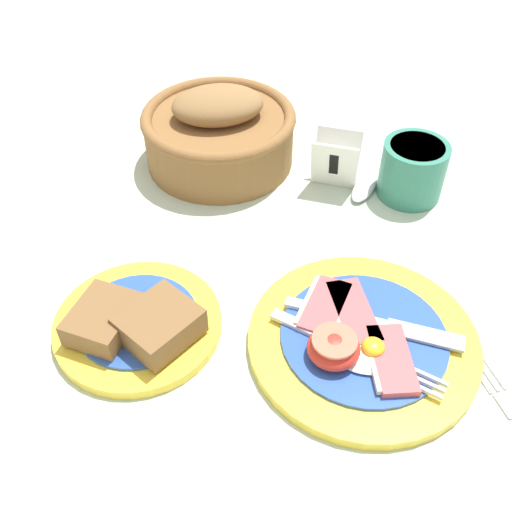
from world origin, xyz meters
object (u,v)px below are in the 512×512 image
at_px(breakfast_plate, 355,342).
at_px(bread_basket, 216,132).
at_px(sugar_cup, 409,169).
at_px(bread_plate, 132,323).
at_px(teaspoon_by_saucer, 354,199).
at_px(number_card, 332,161).

height_order(breakfast_plate, bread_basket, bread_basket).
height_order(sugar_cup, bread_basket, bread_basket).
bearing_deg(bread_plate, bread_basket, 83.78).
relative_size(bread_plate, bread_basket, 0.84).
bearing_deg(bread_plate, sugar_cup, 42.89).
xyz_separation_m(breakfast_plate, teaspoon_by_saucer, (-0.00, 0.24, -0.01)).
distance_m(bread_plate, sugar_cup, 0.40).
bearing_deg(breakfast_plate, teaspoon_by_saucer, 90.47).
xyz_separation_m(number_card, teaspoon_by_saucer, (0.03, -0.04, -0.03)).
xyz_separation_m(breakfast_plate, bread_basket, (-0.19, 0.31, 0.04)).
height_order(number_card, teaspoon_by_saucer, number_card).
relative_size(sugar_cup, teaspoon_by_saucer, 0.44).
bearing_deg(bread_basket, teaspoon_by_saucer, -20.22).
bearing_deg(teaspoon_by_saucer, sugar_cup, -47.78).
bearing_deg(bread_plate, teaspoon_by_saucer, 47.24).
xyz_separation_m(sugar_cup, bread_basket, (-0.26, 0.04, 0.01)).
relative_size(bread_basket, teaspoon_by_saucer, 1.11).
distance_m(sugar_cup, number_card, 0.10).
bearing_deg(number_card, bread_basket, 176.57).
xyz_separation_m(sugar_cup, number_card, (-0.10, 0.01, -0.00)).
bearing_deg(sugar_cup, number_card, 174.94).
height_order(bread_plate, bread_basket, bread_basket).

